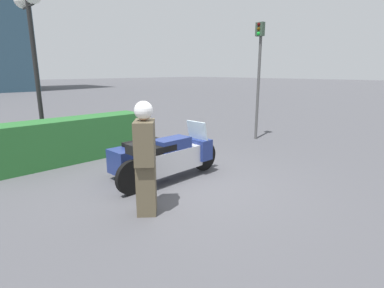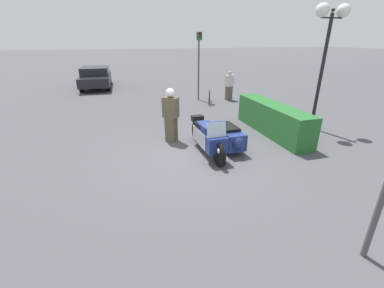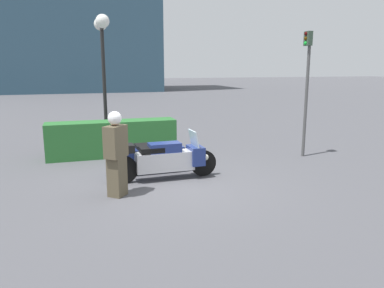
% 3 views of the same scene
% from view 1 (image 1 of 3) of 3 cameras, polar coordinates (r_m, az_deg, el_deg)
% --- Properties ---
extents(ground_plane, '(160.00, 160.00, 0.00)m').
position_cam_1_polar(ground_plane, '(6.07, -1.74, -7.50)').
color(ground_plane, '#4C4C51').
extents(police_motorcycle, '(2.60, 1.30, 1.15)m').
position_cam_1_polar(police_motorcycle, '(6.38, -5.89, -2.09)').
color(police_motorcycle, black).
rests_on(police_motorcycle, ground).
extents(officer_rider, '(0.54, 0.56, 1.77)m').
position_cam_1_polar(officer_rider, '(4.61, -8.89, -2.30)').
color(officer_rider, brown).
rests_on(officer_rider, ground).
extents(hedge_bush_curbside, '(3.80, 0.77, 1.07)m').
position_cam_1_polar(hedge_bush_curbside, '(8.00, -22.38, 0.69)').
color(hedge_bush_curbside, '#28662D').
rests_on(hedge_bush_curbside, ground).
extents(twin_lamp_post, '(0.44, 1.28, 4.28)m').
position_cam_1_polar(twin_lamp_post, '(9.61, -28.50, 20.19)').
color(twin_lamp_post, black).
rests_on(twin_lamp_post, ground).
extents(traffic_light_near, '(0.23, 0.27, 3.64)m').
position_cam_1_polar(traffic_light_near, '(9.94, 12.60, 14.43)').
color(traffic_light_near, '#4C4C4C').
rests_on(traffic_light_near, ground).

